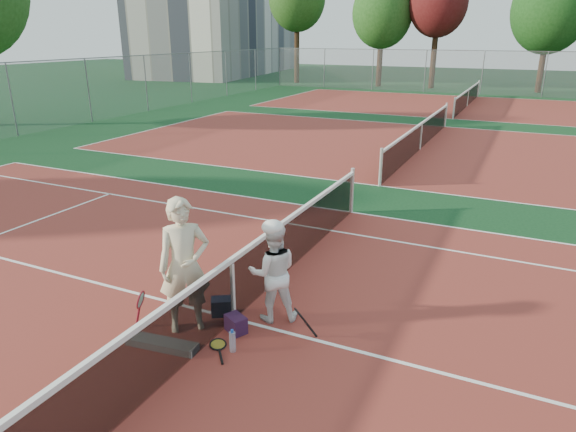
{
  "coord_description": "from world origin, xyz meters",
  "views": [
    {
      "loc": [
        3.67,
        -5.81,
        4.09
      ],
      "look_at": [
        0.0,
        1.92,
        1.05
      ],
      "focal_mm": 32.0,
      "sensor_mm": 36.0,
      "label": 1
    }
  ],
  "objects_px": {
    "racket_black_held": "(300,325)",
    "water_bottle": "(232,342)",
    "racket_spare": "(218,344)",
    "sports_bag_purple": "(236,324)",
    "apartment_block": "(219,0)",
    "racket_red": "(142,310)",
    "net_main": "(233,289)",
    "player_b": "(273,273)",
    "sports_bag_navy": "(223,306)",
    "player_a": "(184,266)"
  },
  "relations": [
    {
      "from": "racket_black_held",
      "to": "water_bottle",
      "type": "distance_m",
      "value": 0.97
    },
    {
      "from": "racket_black_held",
      "to": "racket_spare",
      "type": "bearing_deg",
      "value": -17.08
    },
    {
      "from": "racket_spare",
      "to": "sports_bag_purple",
      "type": "distance_m",
      "value": 0.43
    },
    {
      "from": "apartment_block",
      "to": "racket_red",
      "type": "height_order",
      "value": "apartment_block"
    },
    {
      "from": "net_main",
      "to": "player_b",
      "type": "bearing_deg",
      "value": 29.08
    },
    {
      "from": "net_main",
      "to": "racket_red",
      "type": "height_order",
      "value": "net_main"
    },
    {
      "from": "player_b",
      "to": "water_bottle",
      "type": "bearing_deg",
      "value": 52.7
    },
    {
      "from": "racket_black_held",
      "to": "racket_spare",
      "type": "xyz_separation_m",
      "value": [
        -0.99,
        -0.6,
        -0.24
      ]
    },
    {
      "from": "net_main",
      "to": "sports_bag_navy",
      "type": "distance_m",
      "value": 0.44
    },
    {
      "from": "net_main",
      "to": "player_a",
      "type": "relative_size",
      "value": 5.49
    },
    {
      "from": "player_b",
      "to": "racket_red",
      "type": "bearing_deg",
      "value": 2.07
    },
    {
      "from": "player_b",
      "to": "water_bottle",
      "type": "distance_m",
      "value": 1.2
    },
    {
      "from": "apartment_block",
      "to": "racket_spare",
      "type": "xyz_separation_m",
      "value": [
        28.16,
        -44.69,
        -7.48
      ]
    },
    {
      "from": "racket_red",
      "to": "racket_black_held",
      "type": "bearing_deg",
      "value": -0.09
    },
    {
      "from": "apartment_block",
      "to": "racket_red",
      "type": "relative_size",
      "value": 37.34
    },
    {
      "from": "racket_red",
      "to": "water_bottle",
      "type": "bearing_deg",
      "value": -15.2
    },
    {
      "from": "net_main",
      "to": "player_a",
      "type": "distance_m",
      "value": 0.84
    },
    {
      "from": "racket_red",
      "to": "sports_bag_navy",
      "type": "bearing_deg",
      "value": 27.1
    },
    {
      "from": "racket_red",
      "to": "sports_bag_purple",
      "type": "bearing_deg",
      "value": 3.73
    },
    {
      "from": "racket_red",
      "to": "sports_bag_purple",
      "type": "xyz_separation_m",
      "value": [
        1.3,
        0.49,
        -0.17
      ]
    },
    {
      "from": "sports_bag_purple",
      "to": "player_b",
      "type": "bearing_deg",
      "value": 61.21
    },
    {
      "from": "player_b",
      "to": "sports_bag_navy",
      "type": "xyz_separation_m",
      "value": [
        -0.76,
        -0.24,
        -0.63
      ]
    },
    {
      "from": "racket_spare",
      "to": "player_b",
      "type": "bearing_deg",
      "value": -60.57
    },
    {
      "from": "player_a",
      "to": "water_bottle",
      "type": "bearing_deg",
      "value": -58.23
    },
    {
      "from": "player_b",
      "to": "sports_bag_navy",
      "type": "height_order",
      "value": "player_b"
    },
    {
      "from": "net_main",
      "to": "sports_bag_navy",
      "type": "height_order",
      "value": "net_main"
    },
    {
      "from": "racket_red",
      "to": "sports_bag_navy",
      "type": "height_order",
      "value": "racket_red"
    },
    {
      "from": "sports_bag_purple",
      "to": "racket_spare",
      "type": "bearing_deg",
      "value": -96.96
    },
    {
      "from": "apartment_block",
      "to": "sports_bag_purple",
      "type": "xyz_separation_m",
      "value": [
        28.21,
        -44.29,
        -7.37
      ]
    },
    {
      "from": "player_a",
      "to": "water_bottle",
      "type": "relative_size",
      "value": 6.67
    },
    {
      "from": "player_a",
      "to": "racket_black_held",
      "type": "distance_m",
      "value": 1.83
    },
    {
      "from": "racket_red",
      "to": "water_bottle",
      "type": "distance_m",
      "value": 1.52
    },
    {
      "from": "apartment_block",
      "to": "sports_bag_purple",
      "type": "relative_size",
      "value": 69.86
    },
    {
      "from": "player_a",
      "to": "sports_bag_purple",
      "type": "bearing_deg",
      "value": -27.09
    },
    {
      "from": "racket_black_held",
      "to": "sports_bag_navy",
      "type": "height_order",
      "value": "racket_black_held"
    },
    {
      "from": "sports_bag_navy",
      "to": "player_b",
      "type": "bearing_deg",
      "value": 17.65
    },
    {
      "from": "player_a",
      "to": "apartment_block",
      "type": "bearing_deg",
      "value": 78.75
    },
    {
      "from": "player_b",
      "to": "racket_red",
      "type": "height_order",
      "value": "player_b"
    },
    {
      "from": "player_b",
      "to": "water_bottle",
      "type": "relative_size",
      "value": 5.07
    },
    {
      "from": "racket_black_held",
      "to": "sports_bag_navy",
      "type": "bearing_deg",
      "value": -54.38
    },
    {
      "from": "racket_black_held",
      "to": "sports_bag_navy",
      "type": "xyz_separation_m",
      "value": [
        -1.38,
        0.15,
        -0.13
      ]
    },
    {
      "from": "net_main",
      "to": "apartment_block",
      "type": "height_order",
      "value": "apartment_block"
    },
    {
      "from": "racket_black_held",
      "to": "water_bottle",
      "type": "height_order",
      "value": "racket_black_held"
    },
    {
      "from": "net_main",
      "to": "player_b",
      "type": "height_order",
      "value": "player_b"
    },
    {
      "from": "player_b",
      "to": "sports_bag_navy",
      "type": "relative_size",
      "value": 4.47
    },
    {
      "from": "racket_spare",
      "to": "sports_bag_navy",
      "type": "height_order",
      "value": "sports_bag_navy"
    },
    {
      "from": "net_main",
      "to": "racket_spare",
      "type": "distance_m",
      "value": 0.87
    },
    {
      "from": "player_a",
      "to": "racket_black_held",
      "type": "xyz_separation_m",
      "value": [
        1.63,
        0.38,
        -0.74
      ]
    },
    {
      "from": "apartment_block",
      "to": "player_a",
      "type": "relative_size",
      "value": 11.0
    },
    {
      "from": "net_main",
      "to": "racket_spare",
      "type": "xyz_separation_m",
      "value": [
        0.16,
        -0.69,
        -0.49
      ]
    }
  ]
}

